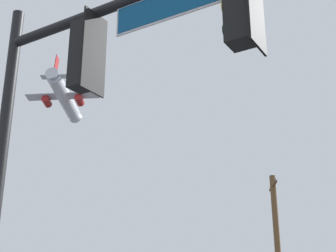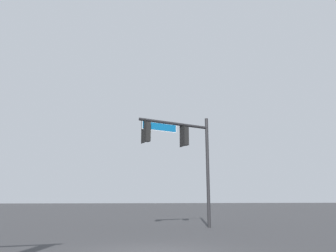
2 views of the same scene
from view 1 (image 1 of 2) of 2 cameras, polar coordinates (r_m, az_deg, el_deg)
signal_pole_near at (r=6.84m, az=-8.92°, el=5.10°), size 4.59×1.31×6.53m
utility_pole at (r=27.42m, az=13.20°, el=-13.98°), size 1.77×2.11×8.18m
airplane at (r=124.93m, az=-12.52°, el=3.42°), size 17.26×18.96×11.77m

